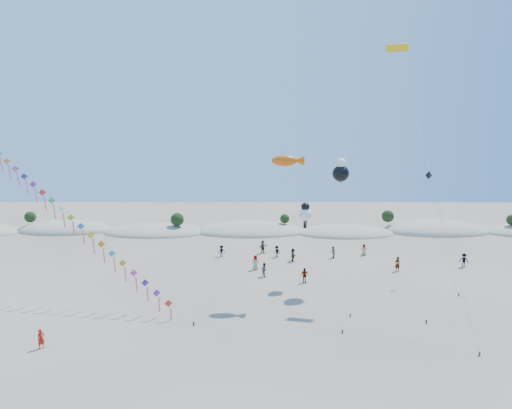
% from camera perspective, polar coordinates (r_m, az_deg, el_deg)
% --- Properties ---
extents(ground, '(160.00, 160.00, 0.00)m').
position_cam_1_polar(ground, '(30.64, -2.61, -21.97)').
color(ground, '#7A6955').
rests_on(ground, ground).
extents(dune_ridge, '(145.30, 11.49, 5.57)m').
position_cam_1_polar(dune_ridge, '(73.13, -0.03, -3.58)').
color(dune_ridge, tan).
rests_on(dune_ridge, ground).
extents(kite_train, '(29.06, 13.95, 19.62)m').
position_cam_1_polar(kite_train, '(46.74, -25.99, 0.76)').
color(kite_train, '#3F2D1E').
rests_on(kite_train, ground).
extents(fish_kite, '(5.63, 9.56, 14.14)m').
position_cam_1_polar(fish_kite, '(41.93, 4.30, 5.82)').
color(fish_kite, '#3F2D1E').
rests_on(fish_kite, ground).
extents(cartoon_kite_low, '(3.92, 9.56, 8.99)m').
position_cam_1_polar(cartoon_kite_low, '(45.89, 6.59, -1.13)').
color(cartoon_kite_low, '#3F2D1E').
rests_on(cartoon_kite_low, ground).
extents(cartoon_kite_high, '(6.88, 10.70, 13.71)m').
position_cam_1_polar(cartoon_kite_high, '(45.51, 11.25, 4.32)').
color(cartoon_kite_high, '#3F2D1E').
rests_on(cartoon_kite_high, ground).
extents(parafoil_kite, '(3.17, 16.80, 25.26)m').
position_cam_1_polar(parafoil_kite, '(48.05, 18.47, 18.56)').
color(parafoil_kite, '#3F2D1E').
rests_on(parafoil_kite, ground).
extents(dark_kite, '(1.76, 6.32, 12.14)m').
position_cam_1_polar(dark_kite, '(50.05, 23.02, -0.57)').
color(dark_kite, '#3F2D1E').
rests_on(dark_kite, ground).
extents(flyer_foreground, '(0.60, 0.67, 1.53)m').
position_cam_1_polar(flyer_foreground, '(37.37, -26.74, -15.71)').
color(flyer_foreground, '#A9180D').
rests_on(flyer_foreground, ground).
extents(beachgoers, '(31.55, 13.50, 1.79)m').
position_cam_1_polar(beachgoers, '(55.38, 6.84, -6.88)').
color(beachgoers, slate).
rests_on(beachgoers, ground).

